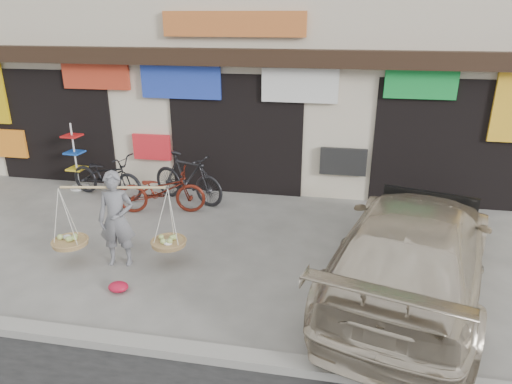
% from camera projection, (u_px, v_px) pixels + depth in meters
% --- Properties ---
extents(ground, '(70.00, 70.00, 0.00)m').
position_uv_depth(ground, '(189.00, 267.00, 7.50)').
color(ground, gray).
rests_on(ground, ground).
extents(kerb, '(70.00, 0.25, 0.12)m').
position_uv_depth(kerb, '(138.00, 344.00, 5.64)').
color(kerb, gray).
rests_on(kerb, ground).
extents(shophouse_block, '(14.00, 6.32, 7.00)m').
position_uv_depth(shophouse_block, '(259.00, 32.00, 12.13)').
color(shophouse_block, beige).
rests_on(shophouse_block, ground).
extents(street_vendor, '(2.16, 0.85, 1.60)m').
position_uv_depth(street_vendor, '(117.00, 223.00, 7.35)').
color(street_vendor, slate).
rests_on(street_vendor, ground).
extents(bike_0, '(2.02, 1.10, 1.01)m').
position_uv_depth(bike_0, '(107.00, 175.00, 10.25)').
color(bike_0, black).
rests_on(bike_0, ground).
extents(bike_1, '(1.91, 1.13, 1.11)m').
position_uv_depth(bike_1, '(188.00, 178.00, 9.94)').
color(bike_1, black).
rests_on(bike_1, ground).
extents(bike_2, '(1.90, 1.00, 0.95)m').
position_uv_depth(bike_2, '(161.00, 191.00, 9.43)').
color(bike_2, '#55180E').
rests_on(bike_2, ground).
extents(suv, '(3.22, 5.28, 1.43)m').
position_uv_depth(suv, '(412.00, 248.00, 6.61)').
color(suv, beige).
rests_on(suv, ground).
extents(display_rack, '(0.43, 0.43, 1.58)m').
position_uv_depth(display_rack, '(76.00, 163.00, 10.69)').
color(display_rack, silver).
rests_on(display_rack, ground).
extents(red_bag, '(0.31, 0.25, 0.14)m').
position_uv_depth(red_bag, '(118.00, 287.00, 6.82)').
color(red_bag, '#B8112D').
rests_on(red_bag, ground).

